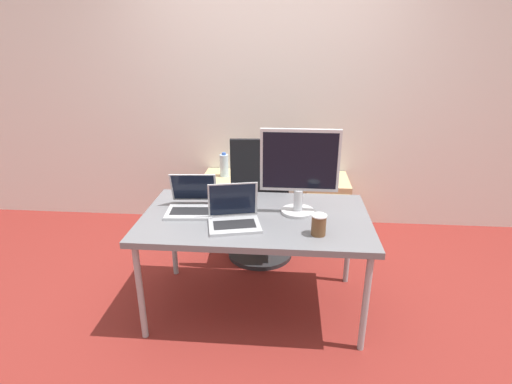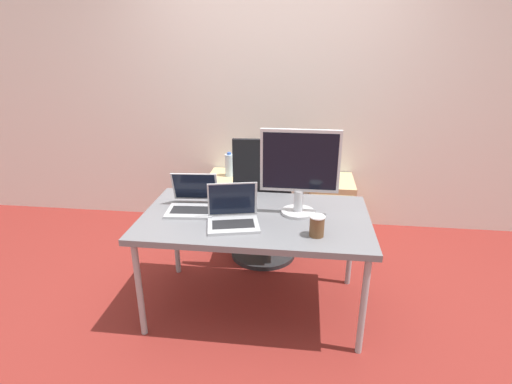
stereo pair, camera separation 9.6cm
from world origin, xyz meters
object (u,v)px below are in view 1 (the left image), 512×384
at_px(office_chair, 260,214).
at_px(cabinet_left, 225,203).
at_px(laptop_left, 192,203).
at_px(laptop_right, 234,217).
at_px(cabinet_right, 325,206).
at_px(water_bottle, 224,165).
at_px(coffee_cup_white, 240,200).
at_px(coffee_cup_brown, 319,225).
at_px(monitor, 299,170).

xyz_separation_m(office_chair, cabinet_left, (-0.38, 0.55, -0.15)).
relative_size(laptop_left, laptop_right, 0.93).
distance_m(cabinet_right, water_bottle, 1.04).
distance_m(cabinet_right, coffee_cup_white, 1.38).
xyz_separation_m(water_bottle, coffee_cup_white, (0.28, -1.10, 0.10)).
xyz_separation_m(office_chair, coffee_cup_white, (-0.10, -0.54, 0.34)).
relative_size(water_bottle, coffee_cup_white, 2.00).
bearing_deg(coffee_cup_brown, monitor, 110.64).
xyz_separation_m(cabinet_left, laptop_right, (0.28, -1.35, 0.48)).
relative_size(laptop_right, monitor, 0.64).
height_order(water_bottle, laptop_left, laptop_left).
distance_m(cabinet_right, monitor, 1.39).
height_order(monitor, coffee_cup_brown, monitor).
distance_m(cabinet_left, laptop_left, 1.25).
bearing_deg(cabinet_left, office_chair, -55.36).
bearing_deg(cabinet_right, coffee_cup_white, -122.06).
bearing_deg(water_bottle, cabinet_left, -90.00).
height_order(water_bottle, coffee_cup_brown, coffee_cup_brown).
height_order(laptop_left, coffee_cup_brown, laptop_left).
bearing_deg(water_bottle, monitor, -59.46).
xyz_separation_m(cabinet_left, laptop_left, (-0.04, -1.16, 0.48)).
bearing_deg(coffee_cup_brown, water_bottle, 118.59).
height_order(office_chair, coffee_cup_white, office_chair).
distance_m(water_bottle, monitor, 1.37).
relative_size(monitor, coffee_cup_brown, 4.41).
height_order(office_chair, monitor, monitor).
relative_size(laptop_right, coffee_cup_white, 3.10).
relative_size(laptop_left, monitor, 0.59).
bearing_deg(cabinet_left, laptop_left, -91.73).
distance_m(laptop_left, coffee_cup_white, 0.32).
height_order(office_chair, laptop_left, office_chair).
relative_size(water_bottle, monitor, 0.41).
xyz_separation_m(cabinet_right, laptop_right, (-0.69, -1.35, 0.48)).
bearing_deg(monitor, laptop_left, -178.61).
height_order(cabinet_right, laptop_left, laptop_left).
bearing_deg(monitor, office_chair, 116.43).
distance_m(cabinet_left, monitor, 1.51).
xyz_separation_m(water_bottle, monitor, (0.67, -1.14, 0.35)).
bearing_deg(laptop_left, office_chair, 55.31).
bearing_deg(coffee_cup_white, laptop_left, -168.95).
distance_m(office_chair, cabinet_left, 0.69).
distance_m(laptop_right, monitor, 0.51).
bearing_deg(water_bottle, office_chair, -55.47).
height_order(office_chair, cabinet_left, office_chair).
height_order(cabinet_left, monitor, monitor).
bearing_deg(laptop_right, coffee_cup_white, 88.50).
height_order(cabinet_right, monitor, monitor).
height_order(laptop_left, monitor, monitor).
bearing_deg(laptop_right, cabinet_right, 62.78).
height_order(laptop_right, monitor, monitor).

